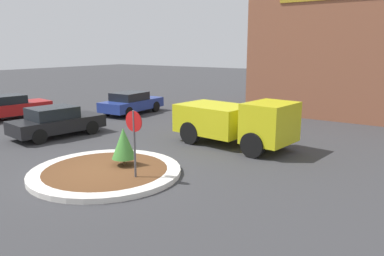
{
  "coord_description": "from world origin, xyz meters",
  "views": [
    {
      "loc": [
        9.19,
        -8.18,
        4.18
      ],
      "look_at": [
        1.52,
        2.88,
        1.27
      ],
      "focal_mm": 35.0,
      "sensor_mm": 36.0,
      "label": 1
    }
  ],
  "objects_px": {
    "parked_sedan_black": "(56,121)",
    "parked_sedan_blue": "(131,103)",
    "stop_sign": "(134,134)",
    "utility_truck": "(235,121)",
    "parked_sedan_red": "(7,107)"
  },
  "relations": [
    {
      "from": "parked_sedan_red",
      "to": "utility_truck",
      "type": "bearing_deg",
      "value": -72.6
    },
    {
      "from": "parked_sedan_red",
      "to": "parked_sedan_black",
      "type": "bearing_deg",
      "value": -91.24
    },
    {
      "from": "stop_sign",
      "to": "utility_truck",
      "type": "bearing_deg",
      "value": 85.64
    },
    {
      "from": "utility_truck",
      "to": "parked_sedan_black",
      "type": "bearing_deg",
      "value": -151.21
    },
    {
      "from": "parked_sedan_red",
      "to": "parked_sedan_blue",
      "type": "relative_size",
      "value": 1.1
    },
    {
      "from": "parked_sedan_black",
      "to": "parked_sedan_blue",
      "type": "distance_m",
      "value": 6.75
    },
    {
      "from": "parked_sedan_black",
      "to": "stop_sign",
      "type": "bearing_deg",
      "value": -100.11
    },
    {
      "from": "parked_sedan_black",
      "to": "utility_truck",
      "type": "bearing_deg",
      "value": -59.12
    },
    {
      "from": "stop_sign",
      "to": "parked_sedan_black",
      "type": "height_order",
      "value": "stop_sign"
    },
    {
      "from": "stop_sign",
      "to": "parked_sedan_blue",
      "type": "bearing_deg",
      "value": 134.25
    },
    {
      "from": "utility_truck",
      "to": "parked_sedan_red",
      "type": "bearing_deg",
      "value": -164.75
    },
    {
      "from": "parked_sedan_black",
      "to": "parked_sedan_blue",
      "type": "relative_size",
      "value": 1.0
    },
    {
      "from": "utility_truck",
      "to": "parked_sedan_red",
      "type": "relative_size",
      "value": 1.09
    },
    {
      "from": "stop_sign",
      "to": "parked_sedan_red",
      "type": "xyz_separation_m",
      "value": [
        -13.53,
        3.49,
        -0.85
      ]
    },
    {
      "from": "parked_sedan_black",
      "to": "parked_sedan_blue",
      "type": "xyz_separation_m",
      "value": [
        -1.42,
        6.6,
        -0.01
      ]
    }
  ]
}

